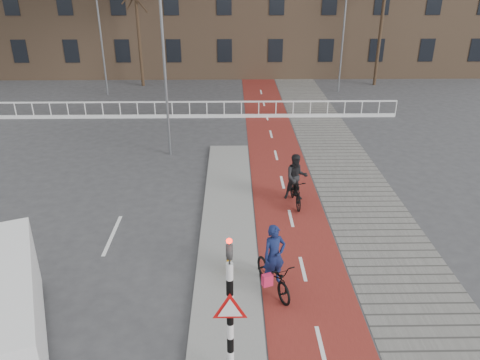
{
  "coord_description": "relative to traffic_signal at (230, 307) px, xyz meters",
  "views": [
    {
      "loc": [
        -0.53,
        -9.28,
        8.06
      ],
      "look_at": [
        -0.28,
        5.0,
        1.5
      ],
      "focal_mm": 35.0,
      "sensor_mm": 36.0,
      "label": 1
    }
  ],
  "objects": [
    {
      "name": "bike_lane",
      "position": [
        2.1,
        12.02,
        -1.98
      ],
      "size": [
        2.5,
        60.0,
        0.01
      ],
      "primitive_type": "cube",
      "color": "maroon",
      "rests_on": "ground"
    },
    {
      "name": "bollard",
      "position": [
        -0.06,
        3.8,
        -1.46
      ],
      "size": [
        0.12,
        0.12,
        0.82
      ],
      "primitive_type": "cylinder",
      "color": "#EEA40D",
      "rests_on": "curb_island"
    },
    {
      "name": "tree_right",
      "position": [
        10.63,
        27.08,
        1.99
      ],
      "size": [
        0.23,
        0.23,
        7.95
      ],
      "primitive_type": "cylinder",
      "color": "#2F2215",
      "rests_on": "ground"
    },
    {
      "name": "railing",
      "position": [
        -4.4,
        19.02,
        -1.68
      ],
      "size": [
        28.0,
        0.1,
        0.99
      ],
      "color": "silver",
      "rests_on": "ground"
    },
    {
      "name": "streetlight_near",
      "position": [
        -2.85,
        13.23,
        2.22
      ],
      "size": [
        0.12,
        0.12,
        8.41
      ],
      "primitive_type": "cylinder",
      "color": "slate",
      "rests_on": "ground"
    },
    {
      "name": "tree_mid",
      "position": [
        -6.49,
        27.14,
        1.65
      ],
      "size": [
        0.22,
        0.22,
        7.28
      ],
      "primitive_type": "cylinder",
      "color": "#2F2215",
      "rests_on": "ground"
    },
    {
      "name": "traffic_signal",
      "position": [
        0.0,
        0.0,
        0.0
      ],
      "size": [
        0.8,
        0.8,
        3.68
      ],
      "color": "black",
      "rests_on": "curb_island"
    },
    {
      "name": "cyclist_near",
      "position": [
        1.15,
        3.07,
        -1.32
      ],
      "size": [
        1.34,
        2.02,
        1.98
      ],
      "rotation": [
        0.0,
        0.0,
        0.39
      ],
      "color": "black",
      "rests_on": "bike_lane"
    },
    {
      "name": "streetlight_left",
      "position": [
        -8.48,
        24.56,
        2.11
      ],
      "size": [
        0.12,
        0.12,
        8.2
      ],
      "primitive_type": "cylinder",
      "color": "slate",
      "rests_on": "ground"
    },
    {
      "name": "cyclist_far",
      "position": [
        2.37,
        8.08,
        -1.17
      ],
      "size": [
        0.88,
        1.86,
        1.97
      ],
      "rotation": [
        0.0,
        0.0,
        0.07
      ],
      "color": "black",
      "rests_on": "bike_lane"
    },
    {
      "name": "streetlight_right",
      "position": [
        7.53,
        25.06,
        2.29
      ],
      "size": [
        0.12,
        0.12,
        8.56
      ],
      "primitive_type": "cylinder",
      "color": "slate",
      "rests_on": "ground"
    },
    {
      "name": "ground",
      "position": [
        0.6,
        2.02,
        -1.99
      ],
      "size": [
        120.0,
        120.0,
        0.0
      ],
      "primitive_type": "plane",
      "color": "#38383A",
      "rests_on": "ground"
    },
    {
      "name": "curb_island",
      "position": [
        -0.1,
        6.02,
        -1.93
      ],
      "size": [
        1.8,
        16.0,
        0.12
      ],
      "primitive_type": "cube",
      "color": "gray",
      "rests_on": "ground"
    },
    {
      "name": "sidewalk",
      "position": [
        4.9,
        12.02,
        -1.98
      ],
      "size": [
        3.0,
        60.0,
        0.01
      ],
      "primitive_type": "cube",
      "color": "slate",
      "rests_on": "ground"
    }
  ]
}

